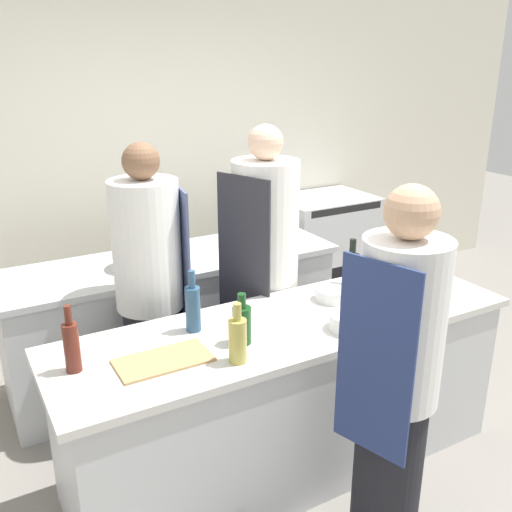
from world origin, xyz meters
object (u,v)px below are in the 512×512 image
Objects in this scene: chef_at_stove at (151,295)px; bottle_cooking_oil at (238,339)px; bottle_water at (439,270)px; bowl_mixing_large at (332,294)px; bottle_olive_oil at (351,271)px; stockpot at (142,250)px; bottle_vinegar at (72,345)px; bowl_ceramic_blue at (416,300)px; oven_range at (323,250)px; bottle_sauce at (242,324)px; chef_at_pass_far at (265,276)px; chef_at_prep_near at (395,383)px; bottle_wine at (193,307)px; bowl_prep_small at (350,322)px.

bottle_cooking_oil is at bearing 13.51° from chef_at_stove.
bottle_water reaches higher than bowl_mixing_large.
bottle_olive_oil is 1.09× the size of stockpot.
bottle_olive_oil is at bearing 3.68° from bottle_vinegar.
oven_range is at bearing 67.53° from bowl_ceramic_blue.
bottle_sauce is (-1.81, -1.83, 0.49)m from oven_range.
bowl_ceramic_blue reaches higher than bowl_mixing_large.
bottle_olive_oil is (0.33, -0.41, 0.10)m from chef_at_pass_far.
chef_at_prep_near is at bearing -32.45° from bottle_vinegar.
bottle_olive_oil is (1.01, -0.55, 0.14)m from chef_at_stove.
bottle_cooking_oil is 1.12× the size of bottle_sauce.
chef_at_pass_far is 1.36m from bottle_vinegar.
chef_at_stove is 0.57m from bottle_wine.
oven_range is at bearing 55.30° from bowl_mixing_large.
bottle_vinegar is 1.22× the size of bottle_sauce.
bowl_mixing_large is at bearing 64.22° from chef_at_stove.
bottle_olive_oil is 1.62× the size of bowl_mixing_large.
bowl_mixing_large is at bearing 2.49° from bottle_vinegar.
bottle_wine is at bearing 11.81° from chef_at_stove.
bottle_cooking_oil reaches higher than stockpot.
chef_at_pass_far reaches higher than bottle_water.
bowl_prep_small is (0.64, 0.00, -0.07)m from bottle_cooking_oil.
bowl_ceramic_blue is (-0.80, -1.94, 0.43)m from oven_range.
bottle_wine is 1.25× the size of bottle_sauce.
oven_range is 3.21× the size of bottle_vinegar.
chef_at_pass_far reaches higher than chef_at_prep_near.
stockpot is at bearing 114.14° from bowl_prep_small.
chef_at_pass_far reaches higher than bottle_cooking_oil.
bottle_cooking_oil is (-0.93, -0.38, -0.01)m from bottle_olive_oil.
bottle_olive_oil is 1.01× the size of bottle_wine.
chef_at_stove reaches higher than chef_at_prep_near.
bowl_ceramic_blue is (0.17, -0.35, -0.08)m from bottle_olive_oil.
bottle_cooking_oil is at bearing -82.73° from bottle_wine.
bottle_sauce is at bearing 165.27° from bowl_prep_small.
bottle_wine is at bearing 163.49° from bowl_ceramic_blue.
bottle_sauce is (0.18, -0.78, 0.11)m from chef_at_stove.
bowl_prep_small is at bearing 0.44° from bottle_cooking_oil.
bottle_vinegar is at bearing 156.78° from bottle_cooking_oil.
oven_range is 0.58× the size of chef_at_prep_near.
bowl_mixing_large is 0.37m from bowl_prep_small.
oven_range is at bearing 45.36° from bottle_sauce.
bottle_vinegar is at bearing -176.32° from bottle_olive_oil.
bottle_sauce is at bearing 55.69° from bottle_cooking_oil.
bottle_cooking_oil is at bearing -91.14° from stockpot.
bottle_wine is 1.47m from bottle_water.
chef_at_pass_far is 7.18× the size of bottle_sauce.
oven_range is 2.04m from stockpot.
chef_at_stove reaches higher than bottle_wine.
chef_at_stove reaches higher than bottle_vinegar.
bottle_wine is at bearing 97.27° from bottle_cooking_oil.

